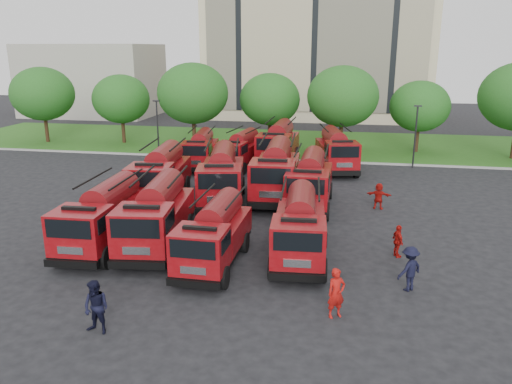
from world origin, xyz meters
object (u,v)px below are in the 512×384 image
fire_truck_0 (104,216)px  fire_truck_11 (336,150)px  fire_truck_7 (310,181)px  firefighter_1 (99,333)px  fire_truck_10 (278,144)px  fire_truck_5 (222,176)px  firefighter_5 (378,209)px  fire_truck_1 (157,215)px  fire_truck_4 (161,174)px  fire_truck_2 (215,234)px  firefighter_0 (335,316)px  firefighter_4 (101,228)px  fire_truck_3 (300,227)px  firefighter_3 (408,290)px  fire_truck_9 (240,150)px  fire_truck_8 (201,150)px  fire_truck_6 (276,171)px  firefighter_2 (397,257)px

fire_truck_0 → fire_truck_11: fire_truck_11 is taller
fire_truck_7 → firefighter_1: fire_truck_7 is taller
fire_truck_10 → fire_truck_11: fire_truck_10 is taller
fire_truck_5 → firefighter_5: 9.89m
fire_truck_10 → fire_truck_11: bearing=-13.3°
firefighter_1 → fire_truck_1: bearing=106.7°
fire_truck_4 → fire_truck_11: fire_truck_4 is taller
fire_truck_1 → fire_truck_2: 3.67m
fire_truck_11 → firefighter_0: bearing=-100.4°
fire_truck_0 → firefighter_5: fire_truck_0 is taller
fire_truck_5 → firefighter_0: 15.16m
fire_truck_1 → fire_truck_7: 10.50m
fire_truck_1 → firefighter_0: fire_truck_1 is taller
fire_truck_4 → fire_truck_10: size_ratio=1.00×
fire_truck_7 → fire_truck_11: size_ratio=0.97×
fire_truck_10 → firefighter_0: (5.48, -24.43, -1.74)m
firefighter_4 → fire_truck_10: bearing=-62.6°
firefighter_5 → fire_truck_3: bearing=73.6°
firefighter_3 → fire_truck_9: bearing=-103.6°
fire_truck_9 → fire_truck_11: bearing=11.0°
fire_truck_5 → firefighter_3: bearing=-55.7°
firefighter_3 → firefighter_5: bearing=-129.4°
fire_truck_1 → fire_truck_8: size_ratio=1.12×
fire_truck_4 → firefighter_5: size_ratio=4.70×
fire_truck_9 → fire_truck_4: bearing=-99.9°
firefighter_1 → firefighter_4: size_ratio=1.06×
fire_truck_10 → fire_truck_1: bearing=-98.5°
fire_truck_10 → firefighter_3: fire_truck_10 is taller
fire_truck_4 → fire_truck_10: bearing=56.3°
fire_truck_6 → firefighter_2: size_ratio=5.07×
fire_truck_7 → firefighter_5: fire_truck_7 is taller
fire_truck_1 → firefighter_0: (8.87, -5.27, -1.64)m
fire_truck_1 → fire_truck_2: size_ratio=1.16×
firefighter_2 → fire_truck_11: bearing=-10.3°
fire_truck_3 → fire_truck_8: fire_truck_3 is taller
fire_truck_9 → fire_truck_10: (2.91, 1.74, 0.28)m
fire_truck_5 → fire_truck_10: 11.57m
fire_truck_1 → fire_truck_6: bearing=57.1°
fire_truck_6 → firefighter_1: (-3.78, -17.16, -1.80)m
firefighter_0 → firefighter_2: bearing=35.3°
fire_truck_1 → fire_truck_3: size_ratio=1.08×
fire_truck_0 → fire_truck_3: bearing=-0.1°
fire_truck_5 → firefighter_2: (10.23, -7.01, -1.73)m
firefighter_3 → fire_truck_11: bearing=-123.2°
fire_truck_11 → firefighter_0: 23.22m
fire_truck_1 → firefighter_1: 8.04m
fire_truck_4 → fire_truck_7: (9.54, 0.36, -0.06)m
fire_truck_8 → firefighter_5: bearing=-39.5°
fire_truck_6 → firefighter_3: bearing=-62.2°
firefighter_3 → firefighter_4: bearing=-59.1°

